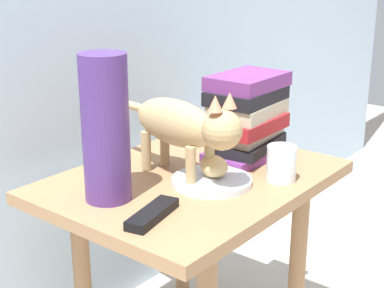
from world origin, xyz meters
TOP-DOWN VIEW (x-y plane):
  - side_table at (0.00, 0.00)m, footprint 0.69×0.52m
  - plate at (-0.01, -0.07)m, footprint 0.19×0.19m
  - bread_roll at (-0.00, -0.07)m, footprint 0.09×0.10m
  - cat at (-0.03, 0.00)m, footprint 0.13×0.48m
  - book_stack at (0.19, -0.03)m, footprint 0.24×0.16m
  - green_vase at (-0.22, 0.05)m, footprint 0.10×0.10m
  - candle_jar at (0.11, -0.18)m, footprint 0.07×0.07m
  - tv_remote at (-0.24, -0.09)m, footprint 0.16×0.08m

SIDE VIEW (x-z plane):
  - side_table at x=0.00m, z-range 0.18..0.71m
  - plate at x=-0.01m, z-range 0.53..0.54m
  - tv_remote at x=-0.24m, z-range 0.53..0.55m
  - candle_jar at x=0.11m, z-range 0.53..0.61m
  - bread_roll at x=0.00m, z-range 0.54..0.59m
  - book_stack at x=0.19m, z-range 0.53..0.75m
  - cat at x=-0.03m, z-range 0.55..0.78m
  - green_vase at x=-0.22m, z-range 0.53..0.85m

